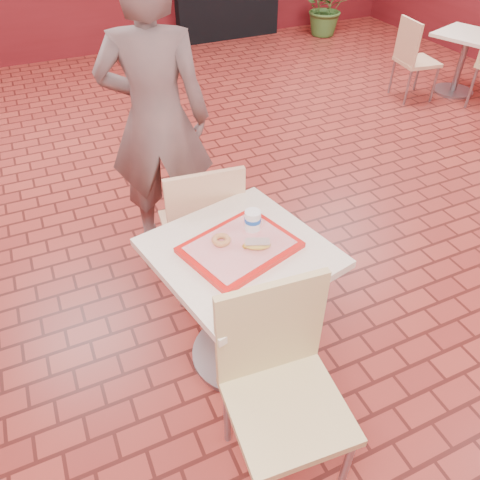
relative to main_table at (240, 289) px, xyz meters
name	(u,v)px	position (x,y,z in m)	size (l,w,h in m)	color
room_shell	(377,32)	(1.10, 0.61, 0.96)	(8.01, 10.01, 3.01)	maroon
wainscot_band	(349,186)	(1.10, 0.61, -0.04)	(8.00, 10.00, 1.00)	#5D1116
main_table	(240,289)	(0.00, 0.00, 0.00)	(0.77, 0.77, 0.81)	beige
chair_main_front	(280,381)	(-0.08, -0.57, 0.02)	(0.51, 0.51, 1.02)	#D6BE80
chair_main_back	(203,224)	(0.02, 0.58, -0.01)	(0.49, 0.49, 0.96)	#EABC8C
customer	(157,120)	(-0.03, 1.21, 0.40)	(0.69, 0.45, 1.89)	#6A5552
serving_tray	(240,247)	(0.00, 0.00, 0.28)	(0.49, 0.38, 0.03)	red
ring_donut	(221,240)	(-0.07, 0.05, 0.31)	(0.09, 0.09, 0.03)	#C47E47
long_john_donut	(257,245)	(0.06, -0.05, 0.31)	(0.14, 0.11, 0.04)	gold
paper_cup	(253,220)	(0.11, 0.09, 0.35)	(0.08, 0.08, 0.10)	white
second_table	(464,53)	(3.94, 2.42, -0.09)	(0.64, 0.64, 0.68)	beige
chair_second_left	(413,56)	(3.28, 2.53, -0.06)	(0.46, 0.46, 0.87)	#E2B388
potted_plant	(327,6)	(3.74, 5.01, -0.13)	(0.74, 0.64, 0.82)	#376127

